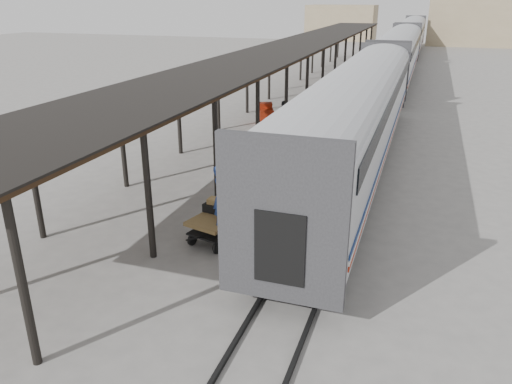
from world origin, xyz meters
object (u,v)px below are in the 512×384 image
object	(u,v)px
baggage_cart	(223,220)
pedestrian	(284,118)
luggage_tug	(266,115)
porter	(221,195)

from	to	relation	value
baggage_cart	pedestrian	bearing A→B (deg)	111.91
baggage_cart	luggage_tug	bearing A→B (deg)	117.26
pedestrian	porter	bearing A→B (deg)	88.62
luggage_tug	porter	distance (m)	16.62
baggage_cart	porter	xyz separation A→B (m)	(0.25, -0.65, 1.14)
porter	pedestrian	size ratio (longest dim) A/B	0.95
luggage_tug	pedestrian	size ratio (longest dim) A/B	0.83
luggage_tug	porter	size ratio (longest dim) A/B	0.88
porter	baggage_cart	bearing A→B (deg)	22.43
baggage_cart	luggage_tug	xyz separation A→B (m)	(-3.45, 15.51, -0.07)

